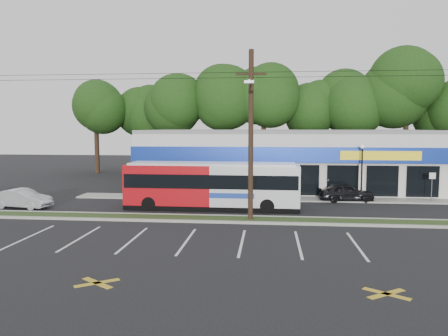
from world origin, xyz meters
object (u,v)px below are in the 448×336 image
utility_pole (248,129)px  lamp_post (362,166)px  car_dark (346,192)px  metrobus (212,185)px  pedestrian_b (261,190)px  sign_post (432,182)px  pedestrian_a (241,188)px  car_silver (23,199)px

utility_pole → lamp_post: (8.17, 7.87, -2.74)m
lamp_post → car_dark: bearing=-165.4°
lamp_post → metrobus: 11.62m
utility_pole → pedestrian_b: size_ratio=31.81×
metrobus → lamp_post: bearing=22.4°
metrobus → pedestrian_b: 5.17m
sign_post → pedestrian_b: 12.52m
lamp_post → pedestrian_b: (-7.49, -0.39, -1.88)m
pedestrian_b → lamp_post: bearing=-159.6°
lamp_post → car_dark: size_ratio=1.06×
pedestrian_a → car_silver: bearing=-16.5°
car_silver → pedestrian_a: (14.74, 5.00, 0.23)m
utility_pole → sign_post: 15.71m
lamp_post → pedestrian_a: (-9.00, -0.30, -1.79)m
sign_post → car_silver: 29.20m
car_silver → pedestrian_b: size_ratio=2.54×
pedestrian_b → utility_pole: bearing=102.2°
pedestrian_a → utility_pole: bearing=61.0°
pedestrian_a → car_dark: bearing=144.8°
metrobus → pedestrian_b: metrobus is taller
car_dark → car_silver: (-22.59, -5.00, -0.03)m
pedestrian_a → sign_post: bearing=145.1°
metrobus → pedestrian_a: size_ratio=6.66×
utility_pole → pedestrian_b: 8.83m
utility_pole → car_dark: 11.35m
car_dark → pedestrian_a: (-7.85, 0.00, 0.20)m
pedestrian_a → pedestrian_b: pedestrian_a is taller
pedestrian_b → sign_post: bearing=-161.9°
car_dark → pedestrian_a: size_ratio=2.27×
car_dark → lamp_post: bearing=-82.9°
utility_pole → pedestrian_a: 8.86m
utility_pole → car_dark: (7.01, 7.57, -4.73)m
pedestrian_a → pedestrian_b: size_ratio=1.13×
lamp_post → pedestrian_b: lamp_post is taller
lamp_post → sign_post: size_ratio=1.91×
metrobus → car_silver: metrobus is taller
pedestrian_a → pedestrian_b: 1.52m
sign_post → car_dark: (-6.15, -0.07, -0.87)m
utility_pole → car_dark: bearing=47.2°
metrobus → car_dark: size_ratio=2.93×
car_silver → pedestrian_b: 16.98m
utility_pole → metrobus: (-2.58, 3.57, -3.74)m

